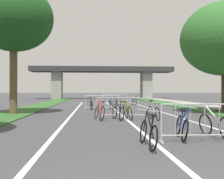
# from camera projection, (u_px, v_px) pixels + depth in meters

# --- Properties ---
(grass_verge_left) EXTENTS (2.18, 52.00, 0.05)m
(grass_verge_left) POSITION_uv_depth(u_px,v_px,m) (39.00, 106.00, 23.19)
(grass_verge_left) COLOR #2D5B26
(grass_verge_left) RESTS_ON ground
(grass_verge_right) EXTENTS (2.18, 52.00, 0.05)m
(grass_verge_right) POSITION_uv_depth(u_px,v_px,m) (181.00, 106.00, 24.12)
(grass_verge_right) COLOR #2D5B26
(grass_verge_right) RESTS_ON ground
(sidewalk_path_right) EXTENTS (2.35, 52.00, 0.08)m
(sidewalk_path_right) POSITION_uv_depth(u_px,v_px,m) (206.00, 106.00, 24.28)
(sidewalk_path_right) COLOR gray
(sidewalk_path_right) RESTS_ON ground
(lane_stripe_center) EXTENTS (0.14, 30.08, 0.01)m
(lane_stripe_center) POSITION_uv_depth(u_px,v_px,m) (118.00, 112.00, 17.44)
(lane_stripe_center) COLOR silver
(lane_stripe_center) RESTS_ON ground
(lane_stripe_right_lane) EXTENTS (0.14, 30.08, 0.01)m
(lane_stripe_right_lane) POSITION_uv_depth(u_px,v_px,m) (161.00, 112.00, 17.65)
(lane_stripe_right_lane) COLOR silver
(lane_stripe_right_lane) RESTS_ON ground
(lane_stripe_left_lane) EXTENTS (0.14, 30.08, 0.01)m
(lane_stripe_left_lane) POSITION_uv_depth(u_px,v_px,m) (74.00, 112.00, 17.23)
(lane_stripe_left_lane) COLOR silver
(lane_stripe_left_lane) RESTS_ON ground
(overpass_bridge) EXTENTS (23.65, 3.88, 5.35)m
(overpass_bridge) POSITION_uv_depth(u_px,v_px,m) (102.00, 75.00, 45.31)
(overpass_bridge) COLOR #2D2D30
(overpass_bridge) RESTS_ON ground
(tree_left_oak_mid) EXTENTS (4.64, 4.64, 7.65)m
(tree_left_oak_mid) POSITION_uv_depth(u_px,v_px,m) (14.00, 18.00, 15.79)
(tree_left_oak_mid) COLOR brown
(tree_left_oak_mid) RESTS_ON ground
(tree_right_pine_near) EXTENTS (5.34, 5.34, 6.88)m
(tree_right_pine_near) POSITION_uv_depth(u_px,v_px,m) (224.00, 39.00, 16.68)
(tree_right_pine_near) COLOR #3D2D1E
(tree_right_pine_near) RESTS_ON ground
(crowd_barrier_nearest) EXTENTS (2.50, 0.51, 1.05)m
(crowd_barrier_nearest) POSITION_uv_depth(u_px,v_px,m) (205.00, 123.00, 7.38)
(crowd_barrier_nearest) COLOR #ADADB2
(crowd_barrier_nearest) RESTS_ON ground
(crowd_barrier_second) EXTENTS (2.51, 0.58, 1.05)m
(crowd_barrier_second) POSITION_uv_depth(u_px,v_px,m) (122.00, 108.00, 13.44)
(crowd_barrier_second) COLOR #ADADB2
(crowd_barrier_second) RESTS_ON ground
(crowd_barrier_third) EXTENTS (2.51, 0.55, 1.05)m
(crowd_barrier_third) POSITION_uv_depth(u_px,v_px,m) (102.00, 103.00, 19.56)
(crowd_barrier_third) COLOR #ADADB2
(crowd_barrier_third) RESTS_ON ground
(crowd_barrier_fourth) EXTENTS (2.50, 0.50, 1.05)m
(crowd_barrier_fourth) POSITION_uv_depth(u_px,v_px,m) (115.00, 100.00, 25.85)
(crowd_barrier_fourth) COLOR #ADADB2
(crowd_barrier_fourth) RESTS_ON ground
(bicycle_blue_0) EXTENTS (0.49, 1.72, 1.01)m
(bicycle_blue_0) POSITION_uv_depth(u_px,v_px,m) (91.00, 104.00, 19.89)
(bicycle_blue_0) COLOR black
(bicycle_blue_0) RESTS_ON ground
(bicycle_black_1) EXTENTS (0.55, 1.60, 0.98)m
(bicycle_black_1) POSITION_uv_depth(u_px,v_px,m) (118.00, 112.00, 12.90)
(bicycle_black_1) COLOR black
(bicycle_black_1) RESTS_ON ground
(bicycle_green_2) EXTENTS (0.44, 1.71, 0.92)m
(bicycle_green_2) POSITION_uv_depth(u_px,v_px,m) (134.00, 102.00, 25.39)
(bicycle_green_2) COLOR black
(bicycle_green_2) RESTS_ON ground
(bicycle_teal_3) EXTENTS (0.52, 1.67, 0.90)m
(bicycle_teal_3) POSITION_uv_depth(u_px,v_px,m) (111.00, 105.00, 20.12)
(bicycle_teal_3) COLOR black
(bicycle_teal_3) RESTS_ON ground
(bicycle_red_5) EXTENTS (0.56, 1.69, 1.01)m
(bicycle_red_5) POSITION_uv_depth(u_px,v_px,m) (100.00, 112.00, 12.85)
(bicycle_red_5) COLOR black
(bicycle_red_5) RESTS_ON ground
(bicycle_yellow_6) EXTENTS (0.51, 1.66, 1.02)m
(bicycle_yellow_6) POSITION_uv_depth(u_px,v_px,m) (128.00, 111.00, 13.06)
(bicycle_yellow_6) COLOR black
(bicycle_yellow_6) RESTS_ON ground
(bicycle_white_7) EXTENTS (0.59, 1.67, 1.01)m
(bicycle_white_7) POSITION_uv_depth(u_px,v_px,m) (215.00, 125.00, 7.97)
(bicycle_white_7) COLOR black
(bicycle_white_7) RESTS_ON ground
(bicycle_silver_8) EXTENTS (0.43, 1.72, 0.95)m
(bicycle_silver_8) POSITION_uv_depth(u_px,v_px,m) (154.00, 112.00, 12.97)
(bicycle_silver_8) COLOR black
(bicycle_silver_8) RESTS_ON ground
(bicycle_purple_9) EXTENTS (0.50, 1.69, 0.89)m
(bicycle_purple_9) POSITION_uv_depth(u_px,v_px,m) (116.00, 102.00, 25.26)
(bicycle_purple_9) COLOR black
(bicycle_purple_9) RESTS_ON ground
(bicycle_blue_10) EXTENTS (0.47, 1.65, 1.01)m
(bicycle_blue_10) POSITION_uv_depth(u_px,v_px,m) (182.00, 126.00, 7.79)
(bicycle_blue_10) COLOR black
(bicycle_blue_10) RESTS_ON ground
(bicycle_black_11) EXTENTS (0.53, 1.68, 0.92)m
(bicycle_black_11) POSITION_uv_depth(u_px,v_px,m) (148.00, 133.00, 6.67)
(bicycle_black_11) COLOR black
(bicycle_black_11) RESTS_ON ground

